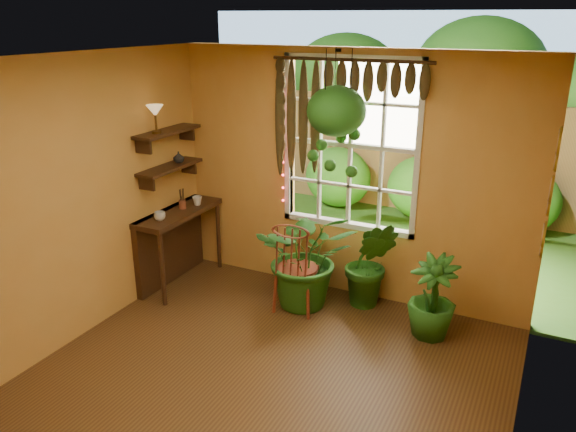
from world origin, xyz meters
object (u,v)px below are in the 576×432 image
at_px(potted_plant_left, 307,256).
at_px(potted_plant_mid, 370,263).
at_px(hanging_basket, 336,121).
at_px(windsor_chair, 296,280).
at_px(counter_ledge, 173,237).

xyz_separation_m(potted_plant_left, potted_plant_mid, (0.61, 0.28, -0.08)).
height_order(potted_plant_left, hanging_basket, hanging_basket).
height_order(windsor_chair, potted_plant_left, windsor_chair).
height_order(counter_ledge, potted_plant_left, potted_plant_left).
relative_size(windsor_chair, potted_plant_left, 1.02).
relative_size(counter_ledge, hanging_basket, 0.94).
height_order(windsor_chair, potted_plant_mid, windsor_chair).
bearing_deg(potted_plant_left, counter_ledge, -174.80).
bearing_deg(windsor_chair, hanging_basket, 54.85).
distance_m(windsor_chair, potted_plant_mid, 0.81).
distance_m(potted_plant_left, potted_plant_mid, 0.68).
distance_m(counter_ledge, windsor_chair, 1.61).
height_order(counter_ledge, potted_plant_mid, potted_plant_mid).
relative_size(potted_plant_left, potted_plant_mid, 1.16).
relative_size(windsor_chair, potted_plant_mid, 1.18).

